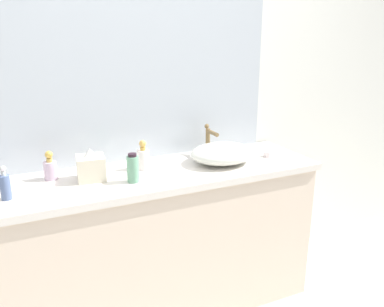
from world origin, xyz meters
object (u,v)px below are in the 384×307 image
at_px(soap_dispenser, 50,168).
at_px(candle_jar, 268,154).
at_px(lotion_bottle, 5,186).
at_px(perfume_bottle, 143,157).
at_px(sink_basin, 222,153).
at_px(spray_can, 133,168).
at_px(tissue_box, 91,166).

relative_size(soap_dispenser, candle_jar, 3.00).
distance_m(lotion_bottle, perfume_bottle, 0.69).
height_order(lotion_bottle, candle_jar, lotion_bottle).
xyz_separation_m(sink_basin, spray_can, (-0.54, -0.08, 0.01)).
bearing_deg(lotion_bottle, perfume_bottle, 11.41).
distance_m(sink_basin, lotion_bottle, 1.11).
bearing_deg(tissue_box, spray_can, -33.31).
bearing_deg(sink_basin, lotion_bottle, -177.18).
height_order(lotion_bottle, tissue_box, tissue_box).
xyz_separation_m(sink_basin, lotion_bottle, (-1.11, -0.05, 0.01)).
bearing_deg(perfume_bottle, sink_basin, -10.48).
bearing_deg(candle_jar, perfume_bottle, 172.75).
xyz_separation_m(soap_dispenser, perfume_bottle, (0.47, -0.04, 0.01)).
xyz_separation_m(perfume_bottle, spray_can, (-0.10, -0.16, 0.00)).
bearing_deg(candle_jar, spray_can, -175.43).
height_order(lotion_bottle, perfume_bottle, perfume_bottle).
distance_m(perfume_bottle, tissue_box, 0.29).
bearing_deg(sink_basin, spray_can, -171.61).
bearing_deg(perfume_bottle, candle_jar, -7.25).
distance_m(lotion_bottle, tissue_box, 0.40).
bearing_deg(sink_basin, perfume_bottle, 169.52).
distance_m(soap_dispenser, perfume_bottle, 0.47).
bearing_deg(perfume_bottle, tissue_box, -171.48).
relative_size(spray_can, tissue_box, 0.91).
height_order(sink_basin, tissue_box, tissue_box).
distance_m(spray_can, tissue_box, 0.22).
bearing_deg(perfume_bottle, spray_can, -122.78).
bearing_deg(spray_can, tissue_box, 146.69).
height_order(spray_can, tissue_box, tissue_box).
relative_size(tissue_box, candle_jar, 3.26).
height_order(sink_basin, lotion_bottle, lotion_bottle).
xyz_separation_m(sink_basin, soap_dispenser, (-0.91, 0.13, 0.00)).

